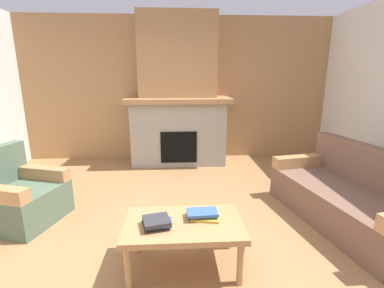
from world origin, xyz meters
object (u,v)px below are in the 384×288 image
fireplace (178,101)px  coffee_table (184,228)px  armchair (18,197)px  couch (350,198)px

fireplace → coffee_table: (0.01, -3.04, -0.79)m
fireplace → coffee_table: bearing=-89.8°
fireplace → armchair: bearing=-130.7°
fireplace → coffee_table: 3.14m
couch → armchair: (-3.75, 0.24, 0.01)m
fireplace → armchair: 2.96m
fireplace → coffee_table: size_ratio=2.70×
couch → armchair: same height
coffee_table → fireplace: bearing=90.2°
couch → armchair: 3.75m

